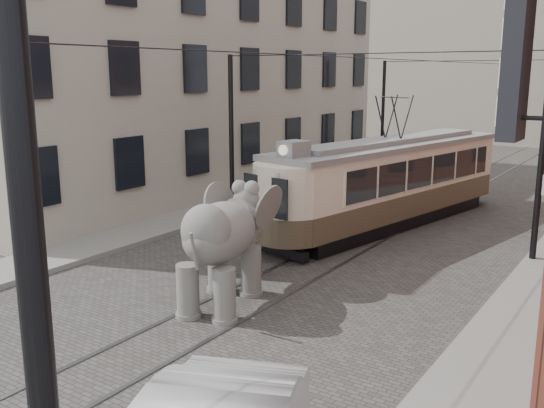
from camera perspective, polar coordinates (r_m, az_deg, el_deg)
The scene contains 8 objects.
ground at distance 15.48m, azimuth -0.66°, elevation -8.00°, with size 120.00×120.00×0.00m, color #454240.
tram_rails at distance 15.47m, azimuth -0.66°, elevation -7.96°, with size 1.54×80.00×0.02m, color slate, non-canonical shape.
sidewalk_right at distance 13.29m, azimuth 21.78°, elevation -12.12°, with size 2.00×60.00×0.15m, color slate.
sidewalk_left at distance 19.68m, azimuth -16.54°, elevation -3.83°, with size 2.00×60.00×0.15m, color slate.
stucco_building at distance 29.18m, azimuth -7.64°, elevation 11.46°, with size 7.00×24.00×10.00m, color #9D9582.
catenary at distance 19.09m, azimuth 7.33°, elevation 5.07°, with size 11.00×30.20×6.00m, color black, non-canonical shape.
tram at distance 21.78m, azimuth 11.22°, elevation 3.92°, with size 2.38×11.51×4.57m, color beige, non-canonical shape.
elephant at distance 14.06m, azimuth -4.89°, elevation -4.30°, with size 2.45×4.45×2.73m, color slate, non-canonical shape.
Camera 1 is at (8.18, -11.99, 5.37)m, focal length 40.00 mm.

